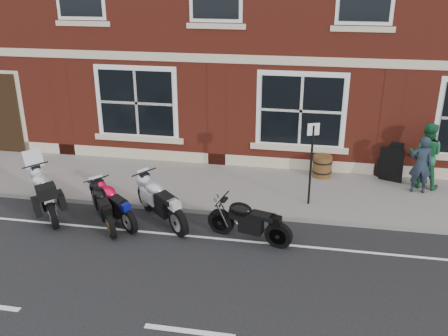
{
  "coord_description": "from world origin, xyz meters",
  "views": [
    {
      "loc": [
        1.84,
        -9.69,
        5.81
      ],
      "look_at": [
        -0.24,
        1.6,
        1.2
      ],
      "focal_mm": 40.0,
      "sensor_mm": 36.0,
      "label": 1
    }
  ],
  "objects_px": {
    "moto_sport_black": "(105,204)",
    "barrel_planter": "(322,166)",
    "pedestrian_left": "(421,164)",
    "moto_touring_silver": "(46,191)",
    "moto_naked_black": "(248,219)",
    "a_board_sign": "(390,162)",
    "moto_sport_silver": "(162,199)",
    "pedestrian_right": "(426,155)",
    "parking_sign": "(311,158)",
    "moto_sport_red": "(115,202)"
  },
  "relations": [
    {
      "from": "moto_naked_black",
      "to": "pedestrian_right",
      "type": "height_order",
      "value": "pedestrian_right"
    },
    {
      "from": "moto_sport_black",
      "to": "moto_sport_silver",
      "type": "bearing_deg",
      "value": -18.62
    },
    {
      "from": "moto_sport_red",
      "to": "moto_sport_black",
      "type": "height_order",
      "value": "moto_sport_red"
    },
    {
      "from": "moto_sport_silver",
      "to": "moto_sport_red",
      "type": "bearing_deg",
      "value": 144.68
    },
    {
      "from": "pedestrian_left",
      "to": "barrel_planter",
      "type": "distance_m",
      "value": 2.69
    },
    {
      "from": "pedestrian_right",
      "to": "a_board_sign",
      "type": "xyz_separation_m",
      "value": [
        -0.85,
        0.29,
        -0.38
      ]
    },
    {
      "from": "moto_touring_silver",
      "to": "a_board_sign",
      "type": "height_order",
      "value": "moto_touring_silver"
    },
    {
      "from": "barrel_planter",
      "to": "parking_sign",
      "type": "height_order",
      "value": "parking_sign"
    },
    {
      "from": "moto_sport_black",
      "to": "moto_naked_black",
      "type": "bearing_deg",
      "value": -36.51
    },
    {
      "from": "moto_naked_black",
      "to": "pedestrian_left",
      "type": "distance_m",
      "value": 5.31
    },
    {
      "from": "a_board_sign",
      "to": "barrel_planter",
      "type": "relative_size",
      "value": 1.72
    },
    {
      "from": "moto_sport_black",
      "to": "pedestrian_right",
      "type": "bearing_deg",
      "value": -10.54
    },
    {
      "from": "moto_sport_red",
      "to": "moto_sport_silver",
      "type": "distance_m",
      "value": 1.15
    },
    {
      "from": "pedestrian_right",
      "to": "parking_sign",
      "type": "height_order",
      "value": "parking_sign"
    },
    {
      "from": "pedestrian_right",
      "to": "a_board_sign",
      "type": "relative_size",
      "value": 1.7
    },
    {
      "from": "moto_touring_silver",
      "to": "moto_naked_black",
      "type": "xyz_separation_m",
      "value": [
        5.17,
        -0.42,
        -0.08
      ]
    },
    {
      "from": "a_board_sign",
      "to": "barrel_planter",
      "type": "distance_m",
      "value": 1.91
    },
    {
      "from": "moto_naked_black",
      "to": "moto_sport_silver",
      "type": "bearing_deg",
      "value": 93.12
    },
    {
      "from": "moto_touring_silver",
      "to": "pedestrian_right",
      "type": "height_order",
      "value": "pedestrian_right"
    },
    {
      "from": "pedestrian_right",
      "to": "barrel_planter",
      "type": "xyz_separation_m",
      "value": [
        -2.75,
        0.23,
        -0.61
      ]
    },
    {
      "from": "a_board_sign",
      "to": "moto_sport_silver",
      "type": "bearing_deg",
      "value": -128.79
    },
    {
      "from": "moto_touring_silver",
      "to": "moto_naked_black",
      "type": "relative_size",
      "value": 0.95
    },
    {
      "from": "moto_sport_silver",
      "to": "barrel_planter",
      "type": "relative_size",
      "value": 2.76
    },
    {
      "from": "pedestrian_left",
      "to": "parking_sign",
      "type": "distance_m",
      "value": 3.21
    },
    {
      "from": "moto_sport_silver",
      "to": "moto_naked_black",
      "type": "relative_size",
      "value": 0.87
    },
    {
      "from": "moto_naked_black",
      "to": "pedestrian_right",
      "type": "distance_m",
      "value": 5.72
    },
    {
      "from": "moto_sport_black",
      "to": "moto_sport_silver",
      "type": "distance_m",
      "value": 1.37
    },
    {
      "from": "a_board_sign",
      "to": "parking_sign",
      "type": "height_order",
      "value": "parking_sign"
    },
    {
      "from": "moto_sport_black",
      "to": "pedestrian_left",
      "type": "height_order",
      "value": "pedestrian_left"
    },
    {
      "from": "moto_sport_silver",
      "to": "pedestrian_right",
      "type": "bearing_deg",
      "value": -20.36
    },
    {
      "from": "moto_sport_silver",
      "to": "parking_sign",
      "type": "relative_size",
      "value": 0.81
    },
    {
      "from": "moto_touring_silver",
      "to": "barrel_planter",
      "type": "distance_m",
      "value": 7.64
    },
    {
      "from": "moto_sport_black",
      "to": "barrel_planter",
      "type": "relative_size",
      "value": 2.72
    },
    {
      "from": "pedestrian_right",
      "to": "parking_sign",
      "type": "distance_m",
      "value": 3.54
    },
    {
      "from": "moto_touring_silver",
      "to": "moto_sport_black",
      "type": "distance_m",
      "value": 1.69
    },
    {
      "from": "moto_sport_black",
      "to": "pedestrian_right",
      "type": "xyz_separation_m",
      "value": [
        7.91,
        3.47,
        0.53
      ]
    },
    {
      "from": "moto_naked_black",
      "to": "a_board_sign",
      "type": "distance_m",
      "value": 5.28
    },
    {
      "from": "pedestrian_left",
      "to": "pedestrian_right",
      "type": "bearing_deg",
      "value": -112.84
    },
    {
      "from": "moto_touring_silver",
      "to": "moto_sport_black",
      "type": "xyz_separation_m",
      "value": [
        1.67,
        -0.28,
        -0.1
      ]
    },
    {
      "from": "moto_sport_black",
      "to": "pedestrian_right",
      "type": "height_order",
      "value": "pedestrian_right"
    },
    {
      "from": "moto_sport_black",
      "to": "pedestrian_right",
      "type": "distance_m",
      "value": 8.66
    },
    {
      "from": "moto_sport_black",
      "to": "moto_naked_black",
      "type": "relative_size",
      "value": 0.86
    },
    {
      "from": "pedestrian_left",
      "to": "pedestrian_right",
      "type": "height_order",
      "value": "pedestrian_right"
    },
    {
      "from": "moto_sport_black",
      "to": "barrel_planter",
      "type": "bearing_deg",
      "value": 1.36
    },
    {
      "from": "moto_sport_black",
      "to": "a_board_sign",
      "type": "xyz_separation_m",
      "value": [
        7.06,
        3.76,
        0.15
      ]
    },
    {
      "from": "parking_sign",
      "to": "moto_sport_red",
      "type": "bearing_deg",
      "value": 176.96
    },
    {
      "from": "moto_sport_silver",
      "to": "pedestrian_left",
      "type": "relative_size",
      "value": 1.09
    },
    {
      "from": "moto_touring_silver",
      "to": "parking_sign",
      "type": "height_order",
      "value": "parking_sign"
    },
    {
      "from": "moto_sport_silver",
      "to": "a_board_sign",
      "type": "bearing_deg",
      "value": -14.97
    },
    {
      "from": "moto_sport_silver",
      "to": "barrel_planter",
      "type": "xyz_separation_m",
      "value": [
        3.85,
        3.33,
        -0.16
      ]
    }
  ]
}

